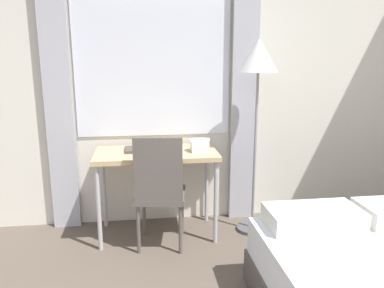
{
  "coord_description": "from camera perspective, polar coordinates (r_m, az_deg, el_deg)",
  "views": [
    {
      "loc": [
        -0.42,
        -0.38,
        1.56
      ],
      "look_at": [
        -0.06,
        2.36,
        0.92
      ],
      "focal_mm": 35.0,
      "sensor_mm": 36.0,
      "label": 1
    }
  ],
  "objects": [
    {
      "name": "telephone",
      "position": [
        3.22,
        1.16,
        -0.25
      ],
      "size": [
        0.17,
        0.14,
        0.11
      ],
      "color": "white",
      "rests_on": "desk"
    },
    {
      "name": "book",
      "position": [
        3.29,
        -7.72,
        -0.77
      ],
      "size": [
        0.3,
        0.23,
        0.02
      ],
      "rotation": [
        0.0,
        0.0,
        0.06
      ],
      "color": "#4C4238",
      "rests_on": "desk"
    },
    {
      "name": "desk_chair",
      "position": [
        3.06,
        -4.94,
        -6.59
      ],
      "size": [
        0.45,
        0.45,
        0.97
      ],
      "rotation": [
        0.0,
        0.0,
        -0.14
      ],
      "color": "#59514C",
      "rests_on": "ground_plane"
    },
    {
      "name": "standing_lamp",
      "position": [
        3.26,
        10.04,
        10.87
      ],
      "size": [
        0.33,
        0.33,
        1.72
      ],
      "color": "#4C4C51",
      "rests_on": "ground_plane"
    },
    {
      "name": "desk",
      "position": [
        3.26,
        -5.44,
        -2.42
      ],
      "size": [
        1.05,
        0.54,
        0.77
      ],
      "color": "tan",
      "rests_on": "ground_plane"
    },
    {
      "name": "wall_back_with_window",
      "position": [
        3.52,
        -1.24,
        9.65
      ],
      "size": [
        5.42,
        0.13,
        2.7
      ],
      "color": "silver",
      "rests_on": "ground_plane"
    }
  ]
}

